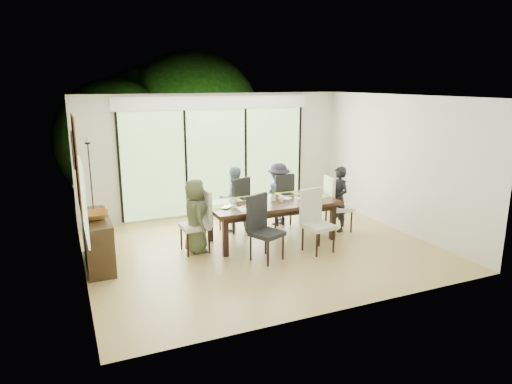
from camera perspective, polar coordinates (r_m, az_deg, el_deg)
name	(u,v)px	position (r m, az deg, el deg)	size (l,w,h in m)	color
floor	(261,249)	(8.32, 0.69, -7.12)	(6.00, 5.00, 0.01)	olive
ceiling	(262,96)	(7.78, 0.75, 11.89)	(6.00, 5.00, 0.01)	white
wall_back	(216,155)	(10.24, -5.05, 4.65)	(6.00, 0.02, 2.70)	beige
wall_front	(344,213)	(5.80, 10.91, -2.56)	(6.00, 0.02, 2.70)	beige
wall_left	(77,192)	(7.27, -21.47, 0.02)	(0.02, 5.00, 2.70)	white
wall_right	(399,164)	(9.55, 17.46, 3.42)	(0.02, 5.00, 2.70)	silver
glass_doors	(216,162)	(10.23, -4.96, 3.79)	(4.20, 0.02, 2.30)	#598C3F
blinds_header	(215,103)	(10.08, -5.10, 11.08)	(4.40, 0.06, 0.28)	white
mullion_a	(119,169)	(9.77, -16.71, 2.80)	(0.05, 0.04, 2.30)	black
mullion_b	(186,164)	(10.02, -8.75, 3.48)	(0.05, 0.04, 2.30)	black
mullion_c	(246,160)	(10.46, -1.30, 4.06)	(0.05, 0.04, 2.30)	black
mullion_d	(299,156)	(11.06, 5.46, 4.52)	(0.05, 0.04, 2.30)	black
side_window	(84,201)	(6.07, -20.72, -1.03)	(0.02, 0.90, 1.00)	#8CAD7F
deck	(206,206)	(11.37, -6.33, -1.69)	(6.00, 1.80, 0.10)	#4F3C22
rail_top	(196,176)	(11.98, -7.54, 2.01)	(6.00, 0.08, 0.06)	brown
foliage_left	(117,141)	(12.46, -16.99, 6.14)	(3.20, 3.20, 3.20)	#14380F
foliage_mid	(192,122)	(13.43, -7.97, 8.65)	(4.00, 4.00, 4.00)	#14380F
foliage_right	(260,141)	(13.34, 0.56, 6.42)	(2.80, 2.80, 2.80)	#14380F
foliage_far	(153,127)	(13.90, -12.74, 7.87)	(3.60, 3.60, 3.60)	#14380F
table_top	(272,203)	(8.53, 1.98, -1.38)	(2.44, 1.12, 0.06)	black
table_apron	(272,208)	(8.56, 1.98, -1.97)	(2.24, 0.92, 0.10)	black
table_leg_fl	(225,237)	(7.87, -3.84, -5.62)	(0.09, 0.09, 0.70)	black
table_leg_fr	(333,222)	(8.79, 9.56, -3.70)	(0.09, 0.09, 0.70)	black
table_leg_bl	(210,223)	(8.65, -5.76, -3.87)	(0.09, 0.09, 0.70)	black
table_leg_br	(310,210)	(9.49, 6.75, -2.30)	(0.09, 0.09, 0.70)	black
chair_left_end	(194,221)	(8.08, -7.71, -3.65)	(0.47, 0.47, 1.12)	beige
chair_right_end	(339,204)	(9.30, 10.36, -1.43)	(0.47, 0.47, 1.12)	white
chair_far_left	(233,203)	(9.17, -2.85, -1.44)	(0.47, 0.47, 1.12)	black
chair_far_right	(278,199)	(9.55, 2.77, -0.82)	(0.47, 0.47, 1.12)	black
chair_near_left	(267,228)	(7.63, 1.38, -4.58)	(0.47, 0.47, 1.12)	black
chair_near_right	(319,221)	(8.08, 7.84, -3.65)	(0.47, 0.47, 1.12)	beige
person_left_end	(195,216)	(8.05, -7.59, -2.98)	(0.61, 0.38, 1.31)	#434C32
person_right_end	(339,199)	(9.27, 10.28, -0.86)	(0.61, 0.38, 1.31)	black
person_far_left	(234,199)	(9.12, -2.81, -0.89)	(0.61, 0.38, 1.31)	#738FA7
person_far_right	(279,194)	(9.51, 2.83, -0.28)	(0.61, 0.38, 1.31)	black
placemat_left	(224,207)	(8.18, -4.04, -1.83)	(0.45, 0.33, 0.01)	#76A43A
placemat_right	(316,196)	(8.96, 7.48, -0.53)	(0.45, 0.33, 0.01)	#8AB741
placemat_far_l	(242,199)	(8.71, -1.82, -0.84)	(0.45, 0.33, 0.01)	#93C044
placemat_far_r	(288,194)	(9.11, 4.03, -0.21)	(0.45, 0.33, 0.01)	#9EB842
placemat_paper	(251,208)	(8.04, -0.64, -2.06)	(0.45, 0.33, 0.01)	white
tablet_far_l	(247,198)	(8.70, -1.09, -0.79)	(0.26, 0.18, 0.01)	black
tablet_far_r	(287,194)	(9.04, 3.90, -0.26)	(0.24, 0.17, 0.01)	black
papers	(306,198)	(8.80, 6.25, -0.77)	(0.31, 0.22, 0.00)	white
platter_base	(251,208)	(8.04, -0.64, -1.96)	(0.26, 0.26, 0.02)	white
platter_snacks	(251,207)	(8.04, -0.64, -1.83)	(0.20, 0.20, 0.01)	#EA571B
vase	(273,197)	(8.58, 2.15, -0.67)	(0.08, 0.08, 0.12)	silver
hyacinth_stems	(273,191)	(8.55, 2.16, 0.12)	(0.04, 0.04, 0.16)	#337226
hyacinth_blooms	(273,186)	(8.52, 2.16, 0.79)	(0.11, 0.11, 0.11)	#5251CC
laptop	(231,207)	(8.12, -3.14, -1.86)	(0.34, 0.22, 0.03)	silver
cup_a	(234,201)	(8.38, -2.78, -1.10)	(0.13, 0.13, 0.10)	white
cup_b	(281,199)	(8.49, 3.19, -0.93)	(0.10, 0.10, 0.09)	white
cup_c	(307,194)	(8.96, 6.34, -0.20)	(0.13, 0.13, 0.10)	white
book	(283,199)	(8.67, 3.34, -0.87)	(0.17, 0.23, 0.02)	white
sideboard	(97,241)	(7.94, -19.21, -5.76)	(0.41, 1.45, 0.82)	black
bowl	(96,215)	(7.71, -19.42, -2.76)	(0.43, 0.43, 0.11)	#946220
candlestick_base	(94,210)	(8.16, -19.65, -2.16)	(0.09, 0.09, 0.04)	black
candlestick_shaft	(91,177)	(8.03, -19.97, 1.77)	(0.02, 0.02, 1.13)	black
candlestick_pan	(88,143)	(7.94, -20.30, 5.74)	(0.09, 0.09, 0.03)	black
candle	(87,140)	(7.93, -20.33, 6.13)	(0.03, 0.03, 0.09)	silver
tapestry	(76,164)	(7.60, -21.53, 3.27)	(0.02, 1.00, 1.50)	maroon
art_frame	(73,150)	(8.88, -21.92, 4.94)	(0.03, 0.55, 0.65)	black
art_canvas	(74,150)	(8.88, -21.79, 4.95)	(0.01, 0.45, 0.55)	#1B5259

